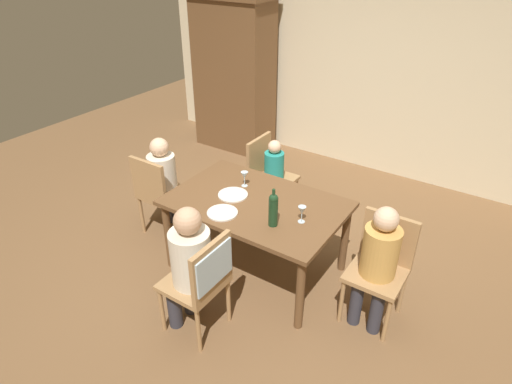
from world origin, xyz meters
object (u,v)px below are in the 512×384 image
chair_right_end (381,261)px  wine_glass_centre (302,211)px  person_man_bearded (165,178)px  chair_far_left (267,172)px  person_child_small (276,172)px  dining_table (256,210)px  chair_left_end (158,191)px  handbag (300,216)px  dinner_plate_guest_left (233,195)px  armoire_cabinet (234,74)px  chair_near (205,276)px  person_man_guest (378,259)px  person_woman_host (189,261)px  wine_bottle_tall_green (273,209)px  wine_glass_near_left (244,176)px

chair_right_end → wine_glass_centre: (-0.67, -0.14, 0.32)m
person_man_bearded → wine_glass_centre: 1.67m
chair_far_left → wine_glass_centre: 1.36m
person_child_small → wine_glass_centre: (0.82, -0.94, 0.30)m
dining_table → chair_left_end: chair_left_end is taller
chair_right_end → handbag: 1.47m
chair_right_end → dinner_plate_guest_left: (-1.40, -0.11, 0.22)m
dinner_plate_guest_left → armoire_cabinet: bearing=125.7°
chair_near → person_man_guest: (1.04, 0.86, 0.04)m
wine_glass_centre → handbag: bearing=117.5°
chair_left_end → handbag: size_ratio=3.29×
armoire_cabinet → chair_left_end: size_ratio=2.37×
person_man_bearded → chair_near: bearing=-35.4°
chair_right_end → person_woman_host: bearing=39.4°
handbag → person_man_guest: bearing=-38.2°
handbag → dinner_plate_guest_left: bearing=-104.4°
person_man_guest → dinner_plate_guest_left: size_ratio=3.97×
chair_near → wine_bottle_tall_green: size_ratio=2.72×
chair_right_end → dinner_plate_guest_left: size_ratio=3.35×
chair_near → dinner_plate_guest_left: size_ratio=3.35×
chair_right_end → handbag: (-1.16, 0.80, -0.42)m
armoire_cabinet → wine_glass_near_left: armoire_cabinet is taller
chair_far_left → person_woman_host: size_ratio=0.80×
dining_table → person_man_bearded: (-1.16, 0.03, -0.03)m
chair_near → armoire_cabinet: bearing=32.5°
person_woman_host → dinner_plate_guest_left: size_ratio=4.18×
dinner_plate_guest_left → wine_bottle_tall_green: bearing=-19.7°
wine_bottle_tall_green → handbag: bearing=106.0°
chair_near → person_woman_host: bearing=90.0°
person_man_guest → chair_right_end: bearing=-90.0°
person_man_guest → wine_glass_centre: bearing=2.7°
dining_table → person_man_bearded: bearing=178.7°
chair_near → handbag: 1.84m
armoire_cabinet → chair_far_left: 2.07m
dining_table → person_woman_host: bearing=-91.7°
chair_right_end → dinner_plate_guest_left: bearing=4.7°
chair_near → person_man_bearded: (-1.28, 0.91, 0.04)m
person_man_guest → person_child_small: bearing=-31.6°
person_woman_host → wine_glass_near_left: (-0.22, 1.07, 0.20)m
wine_glass_centre → handbag: 1.30m
chair_near → chair_left_end: bearing=58.0°
dining_table → chair_far_left: 1.00m
person_woman_host → armoire_cabinet: bearing=30.5°
person_man_guest → dinner_plate_guest_left: person_man_guest is taller
wine_glass_near_left → handbag: size_ratio=0.53×
person_child_small → dinner_plate_guest_left: bearing=5.6°
dining_table → person_man_guest: 1.16m
chair_right_end → chair_left_end: bearing=4.3°
dinner_plate_guest_left → handbag: (0.24, 0.92, -0.65)m
person_man_bearded → chair_right_end: bearing=1.5°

